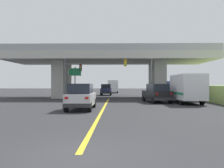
% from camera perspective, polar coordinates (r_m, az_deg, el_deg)
% --- Properties ---
extents(ground, '(160.00, 160.00, 0.00)m').
position_cam_1_polar(ground, '(34.82, -0.66, -3.33)').
color(ground, '#2B2B2D').
extents(overpass_bridge, '(29.41, 9.73, 7.25)m').
position_cam_1_polar(overpass_bridge, '(34.91, -0.66, 4.97)').
color(overpass_bridge, '#B7B5AD').
rests_on(overpass_bridge, ground).
extents(lane_divider_stripe, '(0.20, 25.44, 0.01)m').
position_cam_1_polar(lane_divider_stripe, '(19.33, -2.07, -5.92)').
color(lane_divider_stripe, yellow).
rests_on(lane_divider_stripe, ground).
extents(suv_lead, '(1.94, 4.41, 2.02)m').
position_cam_1_polar(suv_lead, '(18.30, -7.55, -3.08)').
color(suv_lead, silver).
rests_on(suv_lead, ground).
extents(suv_crossing, '(2.73, 4.98, 2.02)m').
position_cam_1_polar(suv_crossing, '(25.91, 10.87, -2.19)').
color(suv_crossing, black).
rests_on(suv_crossing, ground).
extents(box_truck, '(2.33, 7.41, 2.96)m').
position_cam_1_polar(box_truck, '(25.73, 17.43, -0.96)').
color(box_truck, navy).
rests_on(box_truck, ground).
extents(sedan_oncoming, '(1.96, 4.68, 2.02)m').
position_cam_1_polar(sedan_oncoming, '(42.55, -1.44, -1.38)').
color(sedan_oncoming, navy).
rests_on(sedan_oncoming, ground).
extents(traffic_signal_nearside, '(3.61, 0.36, 6.12)m').
position_cam_1_polar(traffic_signal_nearside, '(30.47, 7.43, 3.44)').
color(traffic_signal_nearside, slate).
rests_on(traffic_signal_nearside, ground).
extents(traffic_signal_farside, '(2.26, 0.36, 5.45)m').
position_cam_1_polar(traffic_signal_farside, '(30.60, -10.07, 2.51)').
color(traffic_signal_farside, '#56595E').
rests_on(traffic_signal_farside, ground).
extents(highway_sign, '(1.71, 0.17, 4.33)m').
position_cam_1_polar(highway_sign, '(32.13, -9.03, 2.11)').
color(highway_sign, '#56595E').
rests_on(highway_sign, ground).
extents(semi_truck_distant, '(2.33, 7.13, 2.88)m').
position_cam_1_polar(semi_truck_distant, '(54.78, 0.29, -0.54)').
color(semi_truck_distant, silver).
rests_on(semi_truck_distant, ground).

